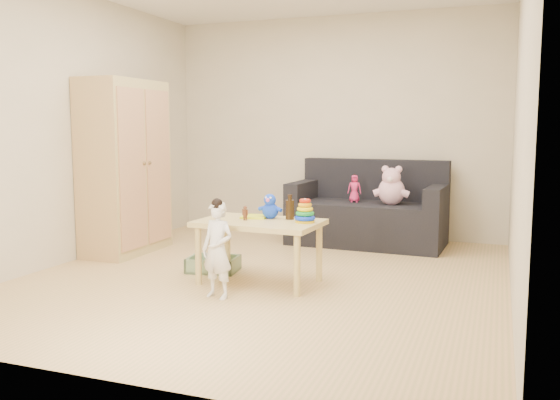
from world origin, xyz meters
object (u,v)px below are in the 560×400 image
at_px(wardrobe, 125,167).
at_px(toddler, 218,251).
at_px(sofa, 367,223).
at_px(play_table, 259,252).

xyz_separation_m(wardrobe, toddler, (1.64, -1.18, -0.52)).
xyz_separation_m(wardrobe, sofa, (2.26, 1.28, -0.65)).
bearing_deg(wardrobe, sofa, 29.42).
bearing_deg(play_table, sofa, 75.83).
bearing_deg(play_table, wardrobe, 159.30).
height_order(sofa, play_table, play_table).
bearing_deg(sofa, toddler, -101.54).
bearing_deg(toddler, play_table, 87.90).
bearing_deg(sofa, play_table, -101.54).
bearing_deg(play_table, toddler, -104.17).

